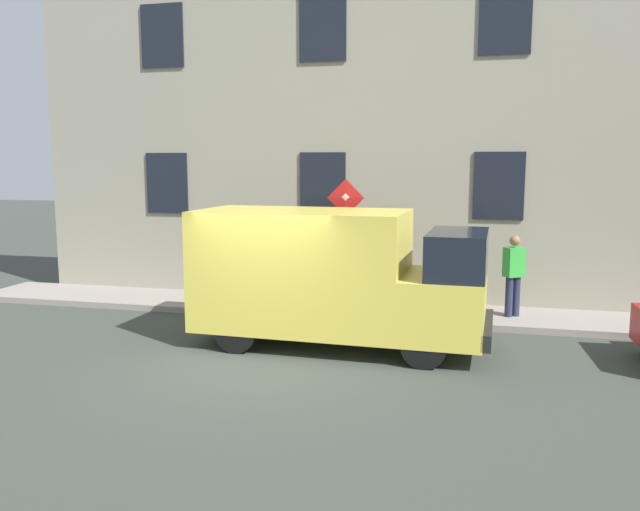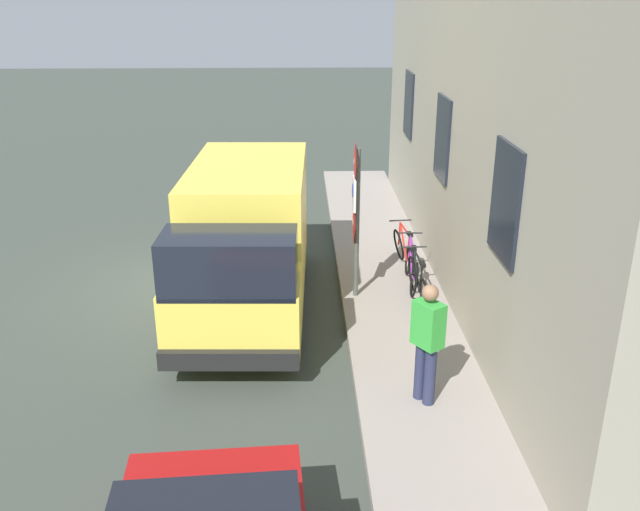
% 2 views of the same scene
% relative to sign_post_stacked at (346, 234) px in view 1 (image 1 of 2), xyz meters
% --- Properties ---
extents(ground_plane, '(80.00, 80.00, 0.00)m').
position_rel_sign_post_stacked_xyz_m(ground_plane, '(-3.17, 0.90, -1.88)').
color(ground_plane, '#3A413A').
extents(sidewalk_slab, '(1.89, 16.60, 0.14)m').
position_rel_sign_post_stacked_xyz_m(sidewalk_slab, '(0.74, 0.90, -1.81)').
color(sidewalk_slab, gray).
rests_on(sidewalk_slab, ground_plane).
extents(building_facade, '(0.75, 14.60, 8.90)m').
position_rel_sign_post_stacked_xyz_m(building_facade, '(2.04, 0.90, 2.57)').
color(building_facade, '#9C9683').
rests_on(building_facade, ground_plane).
extents(sign_post_stacked, '(0.15, 0.56, 2.76)m').
position_rel_sign_post_stacked_xyz_m(sign_post_stacked, '(0.00, 0.00, 0.00)').
color(sign_post_stacked, '#474C47').
rests_on(sign_post_stacked, sidewalk_slab).
extents(delivery_van, '(2.17, 5.39, 2.50)m').
position_rel_sign_post_stacked_xyz_m(delivery_van, '(-1.90, -0.17, -0.55)').
color(delivery_van, '#EBD44D').
rests_on(delivery_van, ground_plane).
extents(bicycle_black, '(0.46, 1.71, 0.89)m').
position_rel_sign_post_stacked_xyz_m(bicycle_black, '(1.14, -0.32, -1.37)').
color(bicycle_black, black).
rests_on(bicycle_black, sidewalk_slab).
extents(bicycle_purple, '(0.46, 1.71, 0.89)m').
position_rel_sign_post_stacked_xyz_m(bicycle_purple, '(1.14, 0.45, -1.37)').
color(bicycle_purple, black).
rests_on(bicycle_purple, sidewalk_slab).
extents(bicycle_red, '(0.47, 1.72, 0.89)m').
position_rel_sign_post_stacked_xyz_m(bicycle_red, '(1.14, 1.22, -1.37)').
color(bicycle_red, black).
rests_on(bicycle_red, sidewalk_slab).
extents(pedestrian, '(0.44, 0.48, 1.72)m').
position_rel_sign_post_stacked_xyz_m(pedestrian, '(0.70, -3.46, -0.81)').
color(pedestrian, '#262B47').
rests_on(pedestrian, sidewalk_slab).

